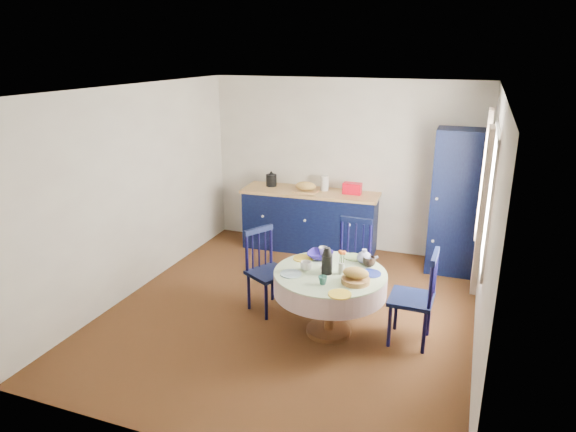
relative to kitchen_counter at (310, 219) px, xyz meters
name	(u,v)px	position (x,y,z in m)	size (l,w,h in m)	color
floor	(290,311)	(0.40, -1.96, -0.46)	(4.50, 4.50, 0.00)	black
ceiling	(291,89)	(0.40, -1.96, 2.04)	(4.50, 4.50, 0.00)	white
wall_back	(343,166)	(0.40, 0.29, 0.79)	(4.00, 0.02, 2.50)	silver
wall_left	(135,191)	(-1.60, -1.96, 0.79)	(0.02, 4.50, 2.50)	silver
wall_right	(488,230)	(2.40, -1.96, 0.79)	(0.02, 4.50, 2.50)	silver
window	(486,193)	(2.36, -1.66, 1.06)	(0.10, 1.74, 1.45)	white
kitchen_counter	(310,219)	(0.00, 0.00, 0.00)	(2.04, 0.73, 1.14)	black
pantry_cabinet	(458,203)	(2.06, -0.11, 0.50)	(0.68, 0.50, 1.93)	black
dining_table	(331,283)	(0.96, -2.25, 0.12)	(1.16, 1.16, 0.98)	#512917
chair_left	(267,270)	(0.12, -1.97, 0.02)	(0.57, 0.57, 0.96)	black
chair_far	(352,260)	(0.97, -1.38, 0.03)	(0.45, 0.43, 0.98)	black
chair_right	(416,297)	(1.81, -2.12, 0.04)	(0.44, 0.46, 1.00)	black
mug_a	(306,266)	(0.70, -2.29, 0.29)	(0.12, 0.12, 0.09)	silver
mug_b	(323,280)	(0.95, -2.55, 0.28)	(0.09, 0.09, 0.08)	#316F62
mug_c	(369,262)	(1.29, -1.96, 0.29)	(0.13, 0.13, 0.10)	black
mug_d	(323,251)	(0.74, -1.83, 0.28)	(0.10, 0.10, 0.09)	silver
cobalt_bowl	(320,255)	(0.74, -1.93, 0.27)	(0.28, 0.28, 0.07)	navy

